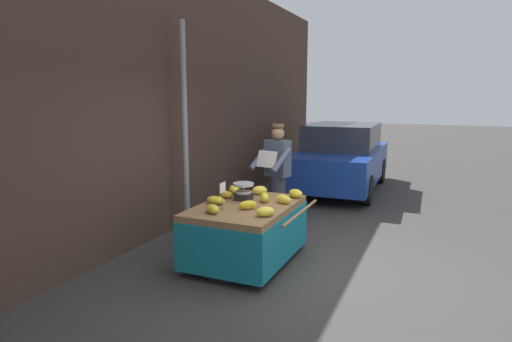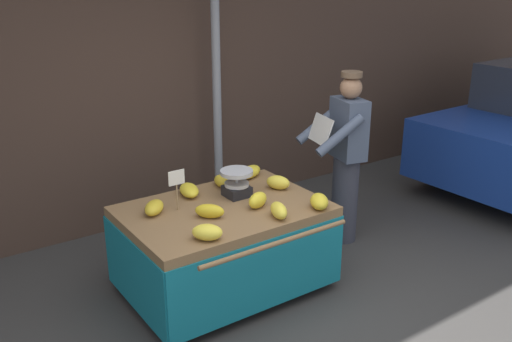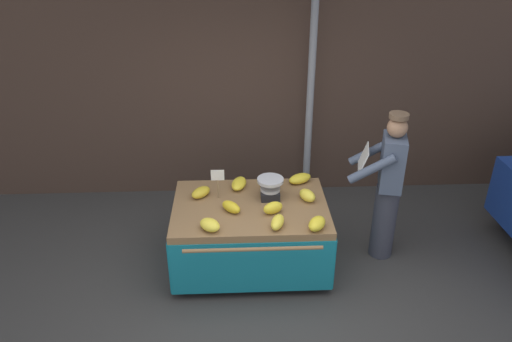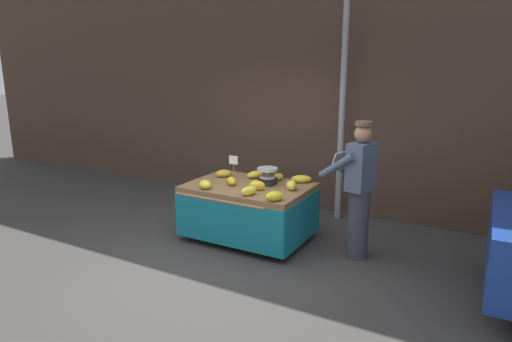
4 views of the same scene
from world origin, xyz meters
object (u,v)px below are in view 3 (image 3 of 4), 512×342
at_px(weighing_scale, 270,188).
at_px(street_pole, 311,83).
at_px(banana_cart, 250,222).
at_px(banana_bunch_5, 307,195).
at_px(banana_bunch_2, 239,184).
at_px(banana_bunch_7, 278,222).
at_px(banana_bunch_0, 201,192).
at_px(banana_bunch_1, 300,179).
at_px(banana_bunch_6, 231,207).
at_px(banana_bunch_3, 273,208).
at_px(vendor_person, 387,187).
at_px(banana_bunch_9, 210,225).
at_px(banana_bunch_8, 317,224).
at_px(banana_bunch_4, 270,182).
at_px(price_sign, 218,178).

bearing_deg(weighing_scale, street_pole, 65.54).
bearing_deg(street_pole, banana_cart, -119.50).
bearing_deg(banana_bunch_5, banana_bunch_2, 156.59).
bearing_deg(banana_cart, banana_bunch_7, -59.08).
xyz_separation_m(street_pole, banana_bunch_7, (-0.55, -1.83, -0.81)).
bearing_deg(banana_bunch_7, banana_bunch_0, 141.44).
distance_m(street_pole, banana_bunch_1, 1.27).
bearing_deg(banana_bunch_2, banana_bunch_6, -99.87).
bearing_deg(banana_bunch_5, banana_cart, -173.56).
bearing_deg(banana_bunch_3, banana_bunch_6, 173.37).
bearing_deg(street_pole, banana_bunch_1, -103.01).
height_order(banana_bunch_5, vendor_person, vendor_person).
bearing_deg(banana_bunch_2, banana_bunch_5, -23.41).
distance_m(weighing_scale, banana_bunch_2, 0.42).
distance_m(banana_bunch_1, banana_bunch_9, 1.33).
relative_size(street_pole, banana_bunch_5, 15.29).
height_order(banana_bunch_1, banana_bunch_8, banana_bunch_8).
distance_m(banana_bunch_3, vendor_person, 1.29).
bearing_deg(banana_bunch_3, banana_bunch_9, -156.86).
height_order(banana_bunch_2, banana_bunch_7, banana_bunch_7).
bearing_deg(banana_bunch_4, banana_cart, -119.99).
bearing_deg(weighing_scale, price_sign, 177.82).
bearing_deg(street_pole, price_sign, -132.15).
bearing_deg(banana_bunch_0, weighing_scale, -4.69).
bearing_deg(banana_bunch_9, banana_bunch_4, 52.87).
relative_size(banana_cart, banana_bunch_3, 7.83).
distance_m(banana_bunch_1, banana_bunch_2, 0.69).
relative_size(banana_bunch_4, banana_bunch_6, 0.97).
xyz_separation_m(banana_cart, weighing_scale, (0.22, 0.14, 0.33)).
distance_m(street_pole, price_sign, 1.80).
xyz_separation_m(banana_cart, banana_bunch_3, (0.23, -0.17, 0.27)).
height_order(banana_bunch_1, banana_bunch_3, banana_bunch_3).
distance_m(banana_bunch_8, banana_bunch_9, 1.03).
distance_m(banana_bunch_9, vendor_person, 1.97).
relative_size(banana_bunch_5, banana_bunch_7, 0.90).
bearing_deg(banana_bunch_5, banana_bunch_3, -148.46).
relative_size(banana_bunch_2, banana_bunch_8, 1.21).
distance_m(price_sign, banana_bunch_1, 0.98).
bearing_deg(banana_bunch_5, banana_bunch_9, -153.53).
bearing_deg(banana_bunch_1, price_sign, -161.80).
distance_m(weighing_scale, banana_bunch_4, 0.28).
relative_size(street_pole, banana_bunch_3, 15.60).
xyz_separation_m(weighing_scale, banana_bunch_7, (0.03, -0.56, -0.06)).
bearing_deg(banana_bunch_6, weighing_scale, 31.35).
bearing_deg(banana_bunch_5, price_sign, 174.56).
bearing_deg(banana_cart, banana_bunch_9, -132.80).
bearing_deg(banana_bunch_9, street_pole, 56.94).
bearing_deg(vendor_person, price_sign, 179.33).
height_order(banana_bunch_3, banana_bunch_9, banana_bunch_3).
bearing_deg(banana_bunch_9, price_sign, 83.49).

